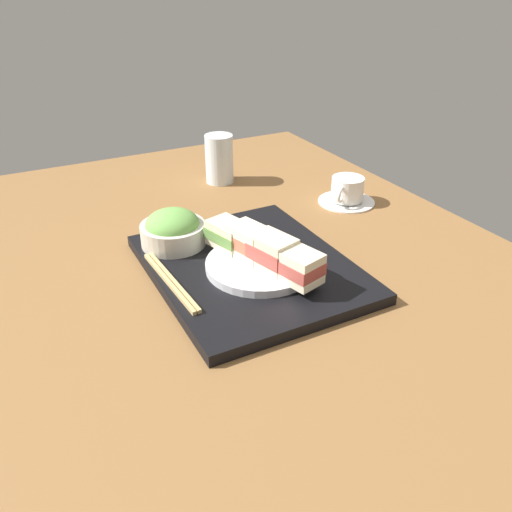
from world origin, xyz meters
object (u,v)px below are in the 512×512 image
(sandwich_plate, at_px, (261,265))
(salad_bowl, at_px, (173,229))
(sandwich_inner_near, at_px, (249,242))
(drinking_glass, at_px, (219,159))
(sandwich_nearmost, at_px, (228,233))
(sandwich_inner_far, at_px, (273,252))
(chopsticks_pair, at_px, (171,281))
(sandwich_farmost, at_px, (298,266))
(coffee_cup, at_px, (347,192))

(sandwich_plate, xyz_separation_m, salad_bowl, (-0.16, -0.11, 0.02))
(sandwich_inner_near, xyz_separation_m, drinking_glass, (-0.44, 0.14, -0.00))
(sandwich_nearmost, height_order, sandwich_inner_far, sandwich_inner_far)
(chopsticks_pair, bearing_deg, salad_bowl, 157.91)
(drinking_glass, bearing_deg, salad_bowl, -37.44)
(salad_bowl, height_order, drinking_glass, drinking_glass)
(sandwich_inner_near, distance_m, sandwich_inner_far, 0.06)
(sandwich_nearmost, bearing_deg, sandwich_farmost, 16.85)
(sandwich_inner_far, bearing_deg, drinking_glass, 166.21)
(coffee_cup, bearing_deg, salad_bowl, -84.19)
(sandwich_inner_near, relative_size, sandwich_farmost, 1.05)
(sandwich_nearmost, height_order, coffee_cup, sandwich_nearmost)
(chopsticks_pair, bearing_deg, coffee_cup, 109.66)
(sandwich_nearmost, xyz_separation_m, drinking_glass, (-0.38, 0.16, 0.00))
(sandwich_nearmost, xyz_separation_m, salad_bowl, (-0.08, -0.08, -0.01))
(sandwich_inner_near, height_order, coffee_cup, sandwich_inner_near)
(sandwich_plate, relative_size, sandwich_inner_far, 2.19)
(sandwich_inner_near, height_order, sandwich_inner_far, sandwich_inner_far)
(sandwich_plate, relative_size, sandwich_farmost, 2.22)
(sandwich_inner_far, bearing_deg, chopsticks_pair, -107.99)
(sandwich_inner_near, bearing_deg, sandwich_plate, 16.85)
(sandwich_inner_far, xyz_separation_m, drinking_glass, (-0.50, 0.12, -0.00))
(salad_bowl, bearing_deg, sandwich_inner_far, 31.32)
(salad_bowl, xyz_separation_m, drinking_glass, (-0.31, 0.24, 0.01))
(salad_bowl, xyz_separation_m, coffee_cup, (-0.05, 0.45, -0.02))
(chopsticks_pair, height_order, drinking_glass, drinking_glass)
(coffee_cup, relative_size, drinking_glass, 1.09)
(drinking_glass, bearing_deg, sandwich_inner_far, -13.79)
(sandwich_plate, relative_size, salad_bowl, 1.58)
(coffee_cup, bearing_deg, sandwich_inner_near, -63.00)
(sandwich_nearmost, xyz_separation_m, sandwich_farmost, (0.17, 0.05, 0.00))
(sandwich_inner_far, xyz_separation_m, coffee_cup, (-0.23, 0.33, -0.04))
(sandwich_inner_far, distance_m, drinking_glass, 0.51)
(sandwich_nearmost, bearing_deg, sandwich_plate, 16.85)
(sandwich_inner_near, relative_size, chopsticks_pair, 0.44)
(sandwich_inner_near, xyz_separation_m, salad_bowl, (-0.13, -0.10, -0.01))
(sandwich_inner_near, bearing_deg, salad_bowl, -143.60)
(sandwich_nearmost, xyz_separation_m, sandwich_inner_near, (0.06, 0.02, 0.00))
(sandwich_farmost, bearing_deg, drinking_glass, 169.23)
(sandwich_inner_near, relative_size, drinking_glass, 0.76)
(coffee_cup, bearing_deg, sandwich_inner_far, -54.88)
(sandwich_plate, height_order, salad_bowl, salad_bowl)
(sandwich_farmost, bearing_deg, sandwich_nearmost, -163.15)
(sandwich_farmost, relative_size, coffee_cup, 0.67)
(coffee_cup, xyz_separation_m, drinking_glass, (-0.26, -0.21, 0.03))
(sandwich_inner_far, height_order, sandwich_farmost, sandwich_inner_far)
(sandwich_farmost, bearing_deg, chopsticks_pair, -120.79)
(sandwich_farmost, xyz_separation_m, salad_bowl, (-0.24, -0.13, -0.01))
(sandwich_nearmost, bearing_deg, sandwich_inner_far, 16.85)
(sandwich_inner_near, height_order, drinking_glass, drinking_glass)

